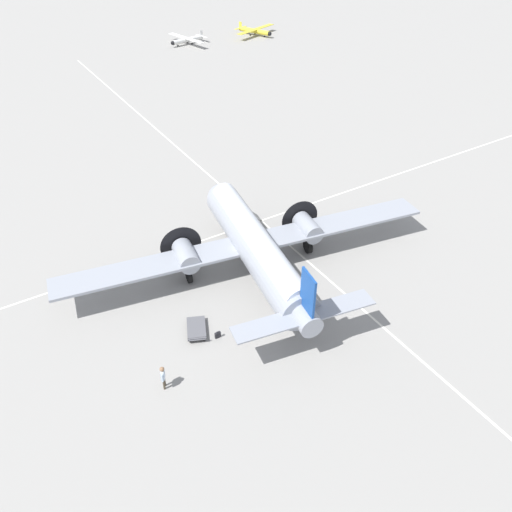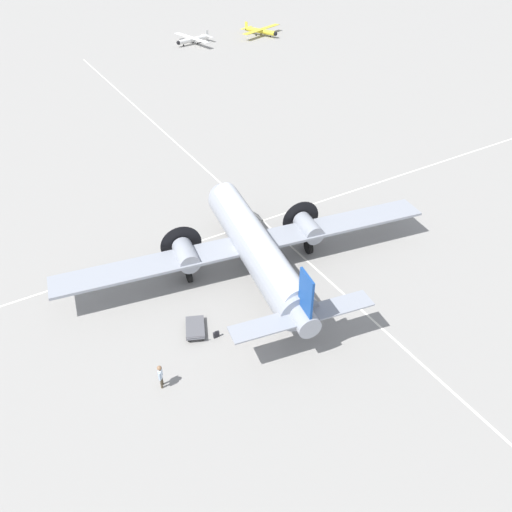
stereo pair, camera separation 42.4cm
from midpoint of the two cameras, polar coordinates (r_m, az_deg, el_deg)
ground_plane at (r=35.83m, az=-0.34°, el=-2.13°), size 300.00×300.00×0.00m
apron_line_eastwest at (r=39.93m, az=-4.71°, el=2.38°), size 120.00×0.16×0.01m
apron_line_northsouth at (r=37.66m, az=4.98°, el=-0.05°), size 0.16×120.00×0.01m
airliner_main at (r=34.62m, az=-0.62°, el=1.52°), size 27.33×17.06×5.79m
crew_foreground at (r=28.52m, az=-11.02°, el=-13.24°), size 0.35×0.50×1.66m
suitcase_near_door at (r=31.23m, az=-4.79°, el=-8.99°), size 0.38×0.13×0.49m
suitcase_upright_spare at (r=31.13m, az=-1.85°, el=-8.86°), size 0.42×0.19×0.62m
baggage_cart at (r=31.68m, az=-7.21°, el=-8.24°), size 1.88×2.37×0.56m
light_aircraft_distant at (r=98.94m, az=-0.21°, el=24.34°), size 9.46×7.31×1.90m
light_aircraft_taxiing at (r=93.81m, az=-8.05°, el=23.29°), size 6.87×9.10×1.79m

